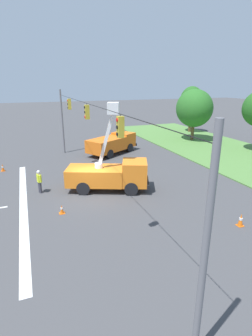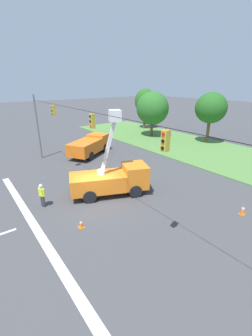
% 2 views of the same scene
% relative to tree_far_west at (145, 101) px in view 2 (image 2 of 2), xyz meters
% --- Properties ---
extents(ground_plane, '(200.00, 200.00, 0.00)m').
position_rel_tree_far_west_xyz_m(ground_plane, '(19.01, -21.44, -5.05)').
color(ground_plane, '#424244').
extents(grass_verge, '(56.00, 12.00, 0.10)m').
position_rel_tree_far_west_xyz_m(grass_verge, '(19.01, -3.44, -5.00)').
color(grass_verge, '#517F3D').
rests_on(grass_verge, ground).
extents(lane_markings, '(17.60, 15.25, 0.01)m').
position_rel_tree_far_west_xyz_m(lane_markings, '(19.01, -27.65, -5.05)').
color(lane_markings, silver).
rests_on(lane_markings, ground).
extents(signal_gantry, '(26.20, 0.33, 7.20)m').
position_rel_tree_far_west_xyz_m(signal_gantry, '(18.94, -21.44, -0.62)').
color(signal_gantry, slate).
rests_on(signal_gantry, ground).
extents(tree_far_west, '(3.93, 3.64, 7.35)m').
position_rel_tree_far_west_xyz_m(tree_far_west, '(0.00, 0.00, 0.00)').
color(tree_far_west, brown).
rests_on(tree_far_west, ground).
extents(tree_west, '(5.42, 4.84, 7.09)m').
position_rel_tree_far_west_xyz_m(tree_west, '(5.59, -3.34, -0.55)').
color(tree_west, brown).
rests_on(tree_west, ground).
extents(tree_centre, '(4.34, 4.31, 7.17)m').
position_rel_tree_far_west_xyz_m(tree_centre, '(13.73, 0.11, -0.03)').
color(tree_centre, brown).
rests_on(tree_centre, ground).
extents(utility_truck_bucket_lift, '(4.46, 6.59, 6.60)m').
position_rel_tree_far_west_xyz_m(utility_truck_bucket_lift, '(18.69, -19.82, -3.68)').
color(utility_truck_bucket_lift, orange).
rests_on(utility_truck_bucket_lift, ground).
extents(utility_truck_support_near, '(5.43, 6.75, 2.16)m').
position_rel_tree_far_west_xyz_m(utility_truck_support_near, '(8.39, -16.23, -3.84)').
color(utility_truck_support_near, orange).
rests_on(utility_truck_support_near, ground).
extents(road_worker, '(0.63, 0.35, 1.77)m').
position_rel_tree_far_west_xyz_m(road_worker, '(17.33, -24.93, -4.05)').
color(road_worker, '#383842').
rests_on(road_worker, ground).
extents(traffic_cone_foreground_left, '(0.36, 0.36, 0.61)m').
position_rel_tree_far_west_xyz_m(traffic_cone_foreground_left, '(21.28, -23.88, -4.76)').
color(traffic_cone_foreground_left, orange).
rests_on(traffic_cone_foreground_left, ground).
extents(traffic_cone_mid_left, '(0.36, 0.36, 0.78)m').
position_rel_tree_far_west_xyz_m(traffic_cone_mid_left, '(26.54, -14.43, -4.67)').
color(traffic_cone_mid_left, orange).
rests_on(traffic_cone_mid_left, ground).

